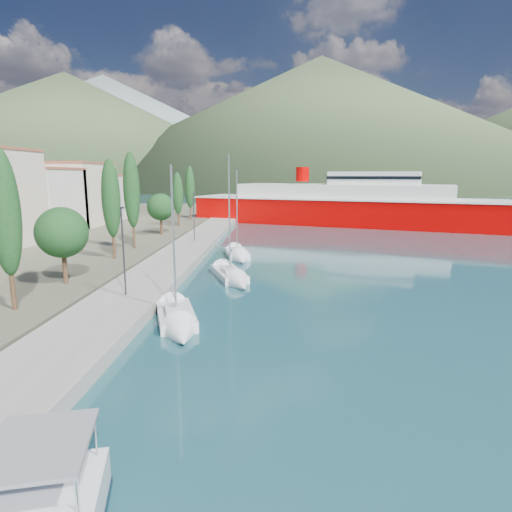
{
  "coord_description": "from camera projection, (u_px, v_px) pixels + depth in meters",
  "views": [
    {
      "loc": [
        1.46,
        -14.75,
        8.98
      ],
      "look_at": [
        0.0,
        14.0,
        3.5
      ],
      "focal_mm": 30.0,
      "sensor_mm": 36.0,
      "label": 1
    }
  ],
  "objects": [
    {
      "name": "ground",
      "position": [
        273.0,
        204.0,
        133.95
      ],
      "size": [
        1400.0,
        1400.0,
        0.0
      ],
      "primitive_type": "plane",
      "color": "#1D4B53"
    },
    {
      "name": "quay",
      "position": [
        171.0,
        263.0,
        42.1
      ],
      "size": [
        5.0,
        88.0,
        0.8
      ],
      "primitive_type": "cube",
      "color": "gray",
      "rests_on": "ground"
    },
    {
      "name": "hills_far",
      "position": [
        376.0,
        125.0,
        601.91
      ],
      "size": [
        1480.0,
        900.0,
        180.0
      ],
      "color": "slate",
      "rests_on": "ground"
    },
    {
      "name": "hills_near",
      "position": [
        391.0,
        127.0,
        367.62
      ],
      "size": [
        1010.0,
        520.0,
        115.0
      ],
      "color": "#405432",
      "rests_on": "ground"
    },
    {
      "name": "town_buildings",
      "position": [
        8.0,
        203.0,
        52.98
      ],
      "size": [
        9.2,
        69.2,
        11.3
      ],
      "color": "beige",
      "rests_on": "land_strip"
    },
    {
      "name": "tree_row",
      "position": [
        126.0,
        204.0,
        46.01
      ],
      "size": [
        3.87,
        63.38,
        10.81
      ],
      "color": "#47301E",
      "rests_on": "land_strip"
    },
    {
      "name": "lamp_posts",
      "position": [
        129.0,
        246.0,
        30.03
      ],
      "size": [
        0.15,
        47.05,
        6.06
      ],
      "color": "#2D2D33",
      "rests_on": "quay"
    },
    {
      "name": "sailboat_near",
      "position": [
        179.0,
        325.0,
        25.05
      ],
      "size": [
        4.34,
        7.55,
        10.41
      ],
      "color": "silver",
      "rests_on": "ground"
    },
    {
      "name": "sailboat_mid",
      "position": [
        235.0,
        279.0,
        36.13
      ],
      "size": [
        4.82,
        8.23,
        11.52
      ],
      "color": "silver",
      "rests_on": "ground"
    },
    {
      "name": "sailboat_far",
      "position": [
        239.0,
        257.0,
        45.91
      ],
      "size": [
        3.74,
        7.37,
        10.37
      ],
      "color": "silver",
      "rests_on": "ground"
    },
    {
      "name": "ferry",
      "position": [
        343.0,
        206.0,
        78.38
      ],
      "size": [
        55.89,
        29.52,
        10.96
      ],
      "color": "#BA0000",
      "rests_on": "ground"
    }
  ]
}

